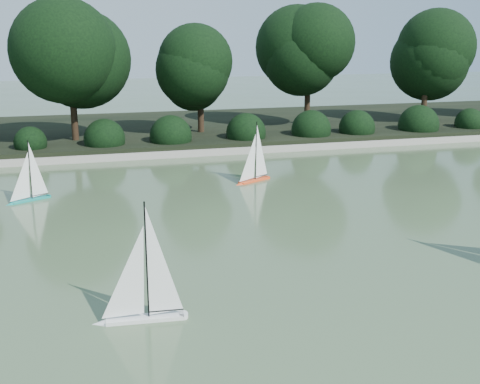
{
  "coord_description": "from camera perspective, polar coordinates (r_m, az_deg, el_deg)",
  "views": [
    {
      "loc": [
        -3.01,
        -7.86,
        3.47
      ],
      "look_at": [
        -0.23,
        2.16,
        0.7
      ],
      "focal_mm": 45.0,
      "sensor_mm": 36.0,
      "label": 1
    }
  ],
  "objects": [
    {
      "name": "ground",
      "position": [
        9.1,
        5.07,
        -7.56
      ],
      "size": [
        80.0,
        80.0,
        0.0
      ],
      "primitive_type": "plane",
      "color": "#304227",
      "rests_on": "ground"
    },
    {
      "name": "pond_coping",
      "position": [
        17.46,
        -5.29,
        3.68
      ],
      "size": [
        40.0,
        0.35,
        0.18
      ],
      "primitive_type": "cube",
      "color": "gray",
      "rests_on": "ground"
    },
    {
      "name": "far_bank",
      "position": [
        21.34,
        -7.24,
        5.84
      ],
      "size": [
        40.0,
        8.0,
        0.3
      ],
      "primitive_type": "cube",
      "color": "black",
      "rests_on": "ground"
    },
    {
      "name": "tree_line",
      "position": [
        19.77,
        -3.18,
        12.48
      ],
      "size": [
        26.31,
        3.93,
        4.39
      ],
      "color": "black",
      "rests_on": "ground"
    },
    {
      "name": "shrub_hedge",
      "position": [
        18.27,
        -5.83,
        5.31
      ],
      "size": [
        29.1,
        1.1,
        1.1
      ],
      "color": "black",
      "rests_on": "ground"
    },
    {
      "name": "sailboat_white_a",
      "position": [
        7.63,
        -9.74,
        -10.22
      ],
      "size": [
        1.2,
        0.29,
        1.63
      ],
      "color": "white",
      "rests_on": "ground"
    },
    {
      "name": "sailboat_orange",
      "position": [
        14.37,
        1.13,
        1.91
      ],
      "size": [
        1.05,
        0.66,
        1.53
      ],
      "color": "#FD4A1C",
      "rests_on": "ground"
    },
    {
      "name": "sailboat_teal",
      "position": [
        13.48,
        -19.6,
        0.06
      ],
      "size": [
        0.95,
        0.61,
        1.39
      ],
      "color": "#14897E",
      "rests_on": "ground"
    }
  ]
}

